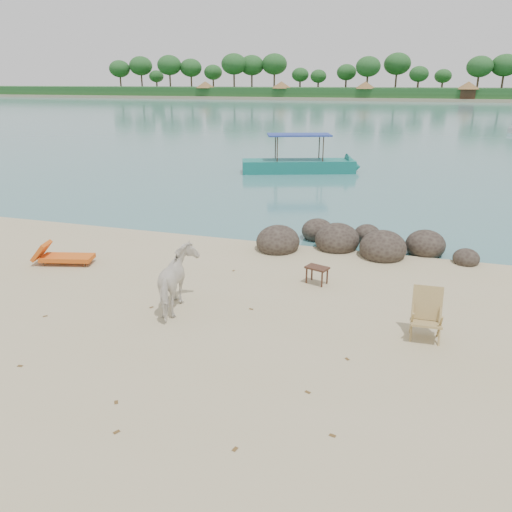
# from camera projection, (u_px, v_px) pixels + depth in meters

# --- Properties ---
(water) EXTENTS (400.00, 400.00, 0.00)m
(water) POSITION_uv_depth(u_px,v_px,m) (396.00, 109.00, 91.44)
(water) COLOR #3C7379
(water) RESTS_ON ground
(far_shore) EXTENTS (420.00, 90.00, 1.40)m
(far_shore) POSITION_uv_depth(u_px,v_px,m) (407.00, 96.00, 163.44)
(far_shore) COLOR tan
(far_shore) RESTS_ON ground
(far_scenery) EXTENTS (420.00, 18.00, 9.50)m
(far_scenery) POSITION_uv_depth(u_px,v_px,m) (405.00, 87.00, 132.42)
(far_scenery) COLOR #1E4C1E
(far_scenery) RESTS_ON ground
(boulders) EXTENTS (6.43, 3.09, 1.02)m
(boulders) POSITION_uv_depth(u_px,v_px,m) (351.00, 243.00, 15.23)
(boulders) COLOR black
(boulders) RESTS_ON ground
(cow) EXTENTS (1.15, 1.78, 1.39)m
(cow) POSITION_uv_depth(u_px,v_px,m) (178.00, 282.00, 11.03)
(cow) COLOR white
(cow) RESTS_ON ground
(side_table) EXTENTS (0.64, 0.52, 0.45)m
(side_table) POSITION_uv_depth(u_px,v_px,m) (317.00, 276.00, 12.61)
(side_table) COLOR #372216
(side_table) RESTS_ON ground
(lounge_chair) EXTENTS (1.88, 1.05, 0.53)m
(lounge_chair) POSITION_uv_depth(u_px,v_px,m) (67.00, 256.00, 13.96)
(lounge_chair) COLOR #D26118
(lounge_chair) RESTS_ON ground
(deck_chair) EXTENTS (0.66, 0.72, 1.00)m
(deck_chair) POSITION_uv_depth(u_px,v_px,m) (426.00, 317.00, 9.81)
(deck_chair) COLOR tan
(deck_chair) RESTS_ON ground
(boat_near) EXTENTS (7.22, 3.88, 3.44)m
(boat_near) POSITION_uv_depth(u_px,v_px,m) (299.00, 141.00, 27.88)
(boat_near) COLOR #156F66
(boat_near) RESTS_ON water
(dead_leaves) EXTENTS (7.01, 6.83, 0.00)m
(dead_leaves) POSITION_uv_depth(u_px,v_px,m) (173.00, 358.00, 9.31)
(dead_leaves) COLOR brown
(dead_leaves) RESTS_ON ground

